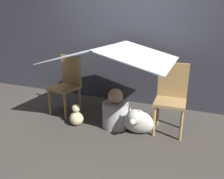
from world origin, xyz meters
The scene contains 8 objects.
ground_plane centered at (0.00, 0.00, 0.00)m, with size 8.80×8.80×0.00m, color #47423D.
wall_back centered at (0.00, 1.12, 1.25)m, with size 7.00×0.05×2.50m.
chair_left centered at (-0.78, 0.30, 0.48)m, with size 0.44×0.44×0.89m.
chair_right centered at (0.79, 0.30, 0.48)m, with size 0.40×0.40×0.89m.
sheet_canopy centered at (0.00, 0.23, 0.99)m, with size 1.59×1.19×0.22m.
person_front centered at (0.10, 0.09, 0.22)m, with size 0.35×0.35×0.55m.
dog centered at (0.43, 0.03, 0.18)m, with size 0.44×0.42×0.41m.
plush_toy centered at (-0.42, -0.06, 0.12)m, with size 0.20×0.20×0.31m.
Camera 1 is at (1.09, -2.42, 1.41)m, focal length 35.00 mm.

